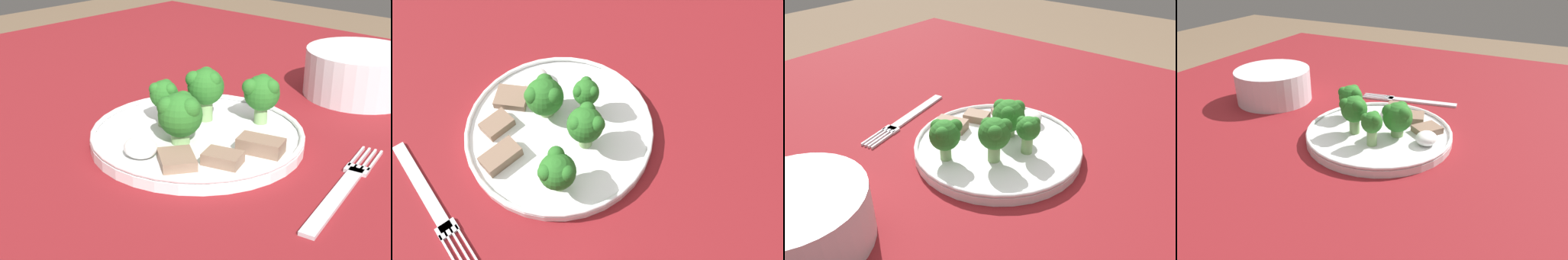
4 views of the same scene
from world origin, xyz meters
TOP-DOWN VIEW (x-y plane):
  - table at (0.00, 0.00)m, footprint 1.28×1.13m
  - dinner_plate at (0.02, -0.06)m, footprint 0.25×0.25m
  - fork at (0.20, -0.04)m, footprint 0.05×0.20m
  - cream_bowl at (0.08, 0.22)m, footprint 0.15×0.15m
  - broccoli_floret_near_rim_left at (-0.02, -0.07)m, footprint 0.03×0.03m
  - broccoli_floret_center_left at (-0.00, -0.02)m, footprint 0.05×0.04m
  - broccoli_floret_back_left at (0.02, -0.09)m, footprint 0.05×0.05m
  - broccoli_floret_front_left at (0.05, 0.02)m, footprint 0.04×0.04m
  - meat_slice_front_slice at (0.09, -0.10)m, footprint 0.05×0.04m
  - meat_slice_middle_slice at (0.10, -0.05)m, footprint 0.05×0.04m
  - meat_slice_rear_slice at (0.06, -0.13)m, footprint 0.06×0.05m
  - sauce_dollop at (0.02, -0.14)m, footprint 0.04×0.03m

SIDE VIEW (x-z plane):
  - table at x=0.00m, z-range 0.27..0.98m
  - fork at x=0.20m, z-range 0.71..0.71m
  - dinner_plate at x=0.02m, z-range 0.71..0.73m
  - meat_slice_rear_slice at x=0.06m, z-range 0.72..0.73m
  - meat_slice_front_slice at x=0.09m, z-range 0.72..0.73m
  - meat_slice_middle_slice at x=0.10m, z-range 0.72..0.74m
  - sauce_dollop at x=0.02m, z-range 0.72..0.74m
  - cream_bowl at x=0.08m, z-range 0.71..0.77m
  - broccoli_floret_back_left at x=0.02m, z-range 0.73..0.78m
  - broccoli_floret_near_rim_left at x=-0.02m, z-range 0.73..0.79m
  - broccoli_floret_front_left at x=0.05m, z-range 0.73..0.79m
  - broccoli_floret_center_left at x=0.00m, z-range 0.73..0.80m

